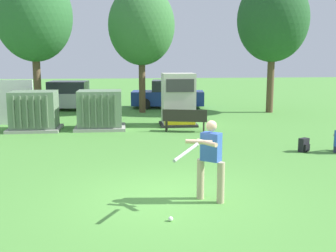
% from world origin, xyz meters
% --- Properties ---
extents(ground_plane, '(96.00, 96.00, 0.00)m').
position_xyz_m(ground_plane, '(0.00, 0.00, 0.00)').
color(ground_plane, '#51933D').
extents(transformer_west, '(2.10, 1.70, 1.62)m').
position_xyz_m(transformer_west, '(-4.63, 8.92, 0.79)').
color(transformer_west, '#9E9B93').
rests_on(transformer_west, ground).
extents(transformer_mid_west, '(2.10, 1.70, 1.62)m').
position_xyz_m(transformer_mid_west, '(-1.95, 8.97, 0.79)').
color(transformer_mid_west, '#9E9B93').
rests_on(transformer_mid_west, ground).
extents(generator_enclosure, '(1.60, 1.40, 2.30)m').
position_xyz_m(generator_enclosure, '(1.43, 9.49, 1.14)').
color(generator_enclosure, '#262626').
rests_on(generator_enclosure, ground).
extents(park_bench, '(1.84, 0.82, 0.92)m').
position_xyz_m(park_bench, '(1.50, 7.92, 0.54)').
color(park_bench, '#2D2823').
rests_on(park_bench, ground).
extents(batter, '(1.22, 1.40, 1.74)m').
position_xyz_m(batter, '(0.81, -0.29, 0.98)').
color(batter, tan).
rests_on(batter, ground).
extents(sports_ball, '(0.09, 0.09, 0.09)m').
position_xyz_m(sports_ball, '(-0.12, -1.28, 0.04)').
color(sports_ball, white).
rests_on(sports_ball, ground).
extents(backpack, '(0.38, 0.36, 0.44)m').
position_xyz_m(backpack, '(4.80, 3.97, 0.21)').
color(backpack, black).
rests_on(backpack, ground).
extents(tree_left, '(3.79, 3.79, 7.24)m').
position_xyz_m(tree_left, '(-5.31, 13.27, 4.97)').
color(tree_left, brown).
rests_on(tree_left, ground).
extents(tree_center_left, '(3.51, 3.51, 6.70)m').
position_xyz_m(tree_center_left, '(0.05, 13.97, 4.60)').
color(tree_center_left, brown).
rests_on(tree_center_left, ground).
extents(tree_center_right, '(3.75, 3.75, 7.16)m').
position_xyz_m(tree_center_right, '(6.94, 13.25, 4.91)').
color(tree_center_right, brown).
rests_on(tree_center_right, ground).
extents(parked_car_leftmost, '(4.36, 2.26, 1.62)m').
position_xyz_m(parked_car_leftmost, '(-4.17, 15.52, 0.75)').
color(parked_car_leftmost, '#B2B2B7').
rests_on(parked_car_leftmost, ground).
extents(parked_car_left_of_center, '(4.37, 2.30, 1.62)m').
position_xyz_m(parked_car_left_of_center, '(1.68, 15.84, 0.75)').
color(parked_car_left_of_center, navy).
rests_on(parked_car_left_of_center, ground).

